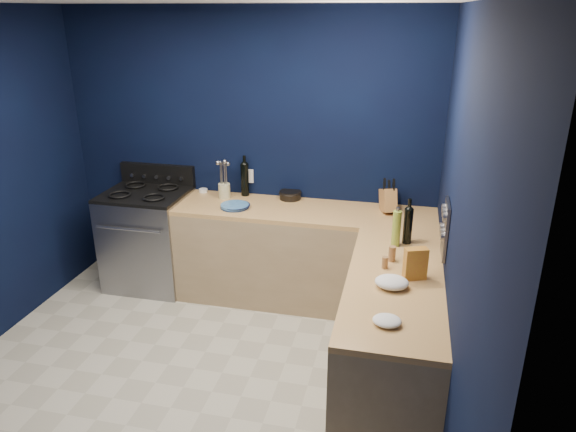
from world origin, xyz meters
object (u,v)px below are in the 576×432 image
(plate_stack, at_px, (235,206))
(knife_block, at_px, (388,200))
(gas_range, at_px, (149,240))
(crouton_bag, at_px, (415,264))
(utensil_crock, at_px, (224,191))

(plate_stack, relative_size, knife_block, 1.25)
(gas_range, height_order, crouton_bag, crouton_bag)
(crouton_bag, bearing_deg, utensil_crock, 124.34)
(plate_stack, relative_size, utensil_crock, 1.83)
(knife_block, distance_m, crouton_bag, 1.25)
(gas_range, relative_size, utensil_crock, 6.67)
(utensil_crock, distance_m, crouton_bag, 2.15)
(crouton_bag, bearing_deg, gas_range, 136.19)
(plate_stack, distance_m, crouton_bag, 1.87)
(utensil_crock, height_order, knife_block, knife_block)
(plate_stack, bearing_deg, utensil_crock, 126.97)
(gas_range, height_order, knife_block, knife_block)
(plate_stack, height_order, utensil_crock, utensil_crock)
(utensil_crock, bearing_deg, gas_range, -167.86)
(gas_range, distance_m, crouton_bag, 2.77)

